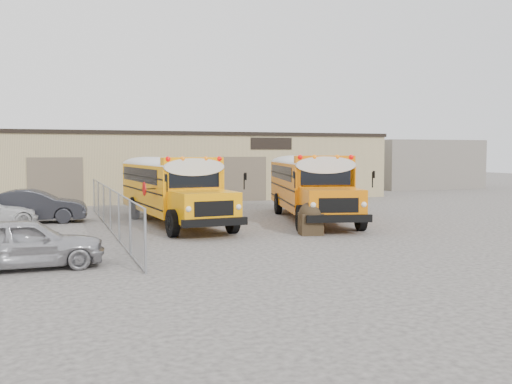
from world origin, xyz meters
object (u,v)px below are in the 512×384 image
object	(u,v)px
tarp_bundle	(311,218)
car_silver	(26,243)
car_dark	(34,206)
school_bus_left	(140,178)
school_bus_right	(289,176)

from	to	relation	value
tarp_bundle	car_silver	distance (m)	10.97
tarp_bundle	car_dark	bearing A→B (deg)	142.60
tarp_bundle	car_silver	xyz separation A→B (m)	(-10.48, -3.26, 0.06)
school_bus_left	tarp_bundle	distance (m)	13.25
school_bus_left	car_dark	world-z (taller)	school_bus_left
school_bus_right	car_silver	world-z (taller)	school_bus_right
school_bus_left	car_silver	world-z (taller)	school_bus_left
school_bus_left	school_bus_right	size ratio (longest dim) A/B	0.97
tarp_bundle	school_bus_right	bearing A→B (deg)	70.66
tarp_bundle	car_silver	size ratio (longest dim) A/B	0.31
school_bus_right	tarp_bundle	xyz separation A→B (m)	(-4.03, -11.48, -1.17)
school_bus_left	tarp_bundle	world-z (taller)	school_bus_left
car_silver	car_dark	size ratio (longest dim) A/B	0.91
school_bus_left	car_silver	bearing A→B (deg)	-109.71
car_silver	school_bus_left	bearing A→B (deg)	-20.26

